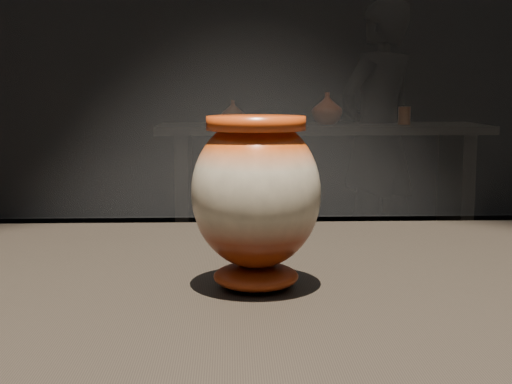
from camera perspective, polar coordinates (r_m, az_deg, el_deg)
main_vase at (r=0.75m, az=-0.00°, el=-0.25°), size 0.17×0.17×0.18m
back_shelf at (r=4.44m, az=5.22°, el=2.01°), size 2.00×0.60×0.90m
back_vase_left at (r=4.35m, az=-1.87°, el=6.36°), size 0.18×0.18×0.15m
back_vase_mid at (r=4.43m, az=5.71°, el=6.67°), size 0.25×0.25×0.20m
back_vase_right at (r=4.47m, az=11.78°, el=6.00°), size 0.07×0.07×0.11m
visitor at (r=4.65m, az=9.73°, el=4.71°), size 0.73×0.68×1.68m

